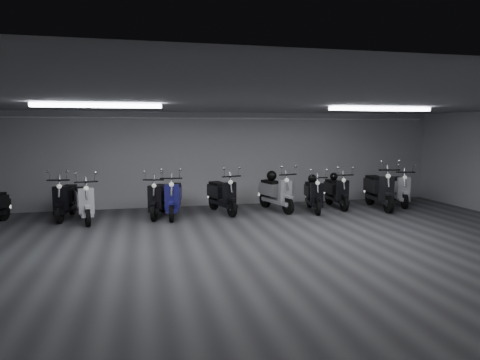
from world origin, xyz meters
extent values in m
cube|color=#3B3C3E|center=(0.00, 0.00, -0.01)|extent=(14.00, 10.00, 0.01)
cube|color=gray|center=(0.00, 0.00, 2.80)|extent=(14.00, 10.00, 0.01)
cube|color=#ACACAE|center=(0.00, 5.00, 1.40)|extent=(14.00, 0.01, 2.80)
cube|color=#ACACAE|center=(0.00, -5.00, 1.40)|extent=(14.00, 0.01, 2.80)
cube|color=white|center=(-3.00, 1.00, 2.74)|extent=(2.40, 0.18, 0.08)
cube|color=white|center=(3.00, 1.00, 2.74)|extent=(2.40, 0.18, 0.08)
cylinder|color=white|center=(0.00, 4.92, 2.62)|extent=(13.60, 0.05, 0.05)
sphere|color=black|center=(1.40, 3.96, 0.98)|extent=(0.29, 0.29, 0.29)
sphere|color=black|center=(3.33, 3.99, 0.90)|extent=(0.23, 0.23, 0.23)
sphere|color=black|center=(2.49, 3.61, 0.90)|extent=(0.24, 0.24, 0.24)
camera|label=1|loc=(-2.19, -7.67, 2.27)|focal=31.98mm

